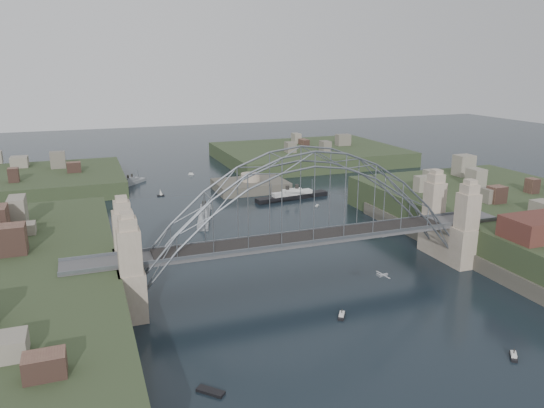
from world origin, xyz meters
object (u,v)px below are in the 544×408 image
(bridge, at_px, (307,216))
(naval_cruiser_far, at_px, (130,183))
(naval_cruiser_near, at_px, (204,216))
(ocean_liner, at_px, (292,196))
(fort_island, at_px, (251,191))

(bridge, height_order, naval_cruiser_far, bridge)
(naval_cruiser_near, distance_m, naval_cruiser_far, 48.29)
(bridge, distance_m, naval_cruiser_far, 94.24)
(naval_cruiser_far, relative_size, ocean_liner, 0.49)
(naval_cruiser_far, bearing_deg, ocean_liner, -39.26)
(bridge, xyz_separation_m, ocean_liner, (20.21, 55.46, -11.44))
(fort_island, xyz_separation_m, naval_cruiser_near, (-20.82, -25.51, 1.27))
(fort_island, xyz_separation_m, ocean_liner, (8.21, -14.54, 1.22))
(naval_cruiser_near, bearing_deg, ocean_liner, 20.70)
(naval_cruiser_near, bearing_deg, naval_cruiser_far, 106.93)
(naval_cruiser_far, distance_m, ocean_liner, 55.65)
(bridge, relative_size, naval_cruiser_near, 4.19)
(naval_cruiser_far, xyz_separation_m, ocean_liner, (43.09, -35.22, 0.14))
(naval_cruiser_near, xyz_separation_m, naval_cruiser_far, (-14.06, 46.19, -0.19))
(fort_island, bearing_deg, naval_cruiser_far, 149.33)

